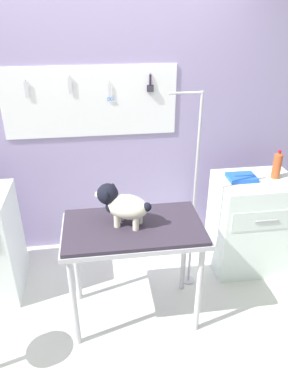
# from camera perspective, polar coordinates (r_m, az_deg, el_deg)

# --- Properties ---
(ground) EXTENTS (4.40, 4.00, 0.04)m
(ground) POSITION_cam_1_polar(r_m,az_deg,el_deg) (2.97, -3.34, -22.12)
(ground) COLOR silver
(rear_wall_panel) EXTENTS (4.00, 0.11, 2.30)m
(rear_wall_panel) POSITION_cam_1_polar(r_m,az_deg,el_deg) (3.36, -5.89, 8.86)
(rear_wall_panel) COLOR #9A8CB9
(rear_wall_panel) RESTS_ON ground
(grooming_table) EXTENTS (1.02, 0.58, 0.86)m
(grooming_table) POSITION_cam_1_polar(r_m,az_deg,el_deg) (2.59, -1.69, -7.07)
(grooming_table) COLOR #B7B7BC
(grooming_table) RESTS_ON ground
(grooming_arm) EXTENTS (0.30, 0.11, 1.72)m
(grooming_arm) POSITION_cam_1_polar(r_m,az_deg,el_deg) (2.92, 7.83, -2.08)
(grooming_arm) COLOR #B7B7BC
(grooming_arm) RESTS_ON ground
(dog) EXTENTS (0.41, 0.30, 0.30)m
(dog) POSITION_cam_1_polar(r_m,az_deg,el_deg) (2.48, -3.60, -1.96)
(dog) COLOR beige
(dog) RESTS_ON grooming_table
(cabinet_right) EXTENTS (0.68, 0.54, 0.90)m
(cabinet_right) POSITION_cam_1_polar(r_m,az_deg,el_deg) (3.45, 16.66, -4.83)
(cabinet_right) COLOR silver
(cabinet_right) RESTS_ON ground
(soda_bottle) EXTENTS (0.07, 0.07, 0.25)m
(soda_bottle) POSITION_cam_1_polar(r_m,az_deg,el_deg) (3.27, 20.55, 4.04)
(soda_bottle) COLOR #BC4F26
(soda_bottle) RESTS_ON cabinet_right
(supply_tray) EXTENTS (0.24, 0.18, 0.04)m
(supply_tray) POSITION_cam_1_polar(r_m,az_deg,el_deg) (3.19, 15.35, 2.26)
(supply_tray) COLOR blue
(supply_tray) RESTS_ON cabinet_right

